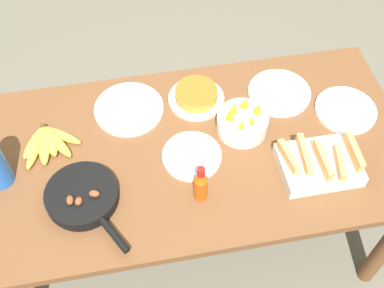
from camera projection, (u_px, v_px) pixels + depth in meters
ground_plane at (192, 234)px, 2.34m from camera, size 14.00×14.00×0.00m
dining_table at (192, 164)px, 1.84m from camera, size 1.62×0.81×0.72m
banana_bunch at (47, 142)px, 1.76m from camera, size 0.23×0.20×0.04m
melon_tray at (319, 163)px, 1.69m from camera, size 0.28×0.21×0.10m
skillet at (83, 197)px, 1.61m from camera, size 0.26×0.36×0.08m
frittata_plate_center at (196, 96)px, 1.88m from camera, size 0.22×0.22×0.06m
empty_plate_near_front at (279, 93)px, 1.92m from camera, size 0.25×0.25×0.02m
empty_plate_far_left at (192, 156)px, 1.74m from camera, size 0.22×0.22×0.02m
empty_plate_far_right at (346, 110)px, 1.86m from camera, size 0.24×0.24×0.02m
empty_plate_mid_edge at (129, 109)px, 1.87m from camera, size 0.27×0.27×0.02m
fruit_bowl_mango at (242, 122)px, 1.79m from camera, size 0.19×0.19×0.13m
hot_sauce_bottle at (201, 185)px, 1.59m from camera, size 0.05×0.05×0.17m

